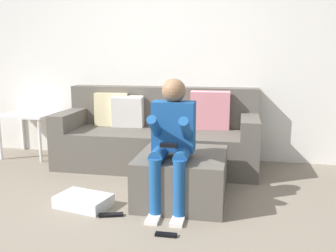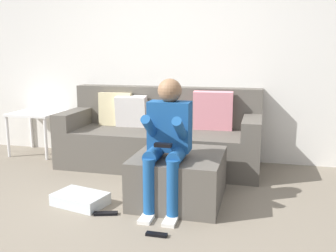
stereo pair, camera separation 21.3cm
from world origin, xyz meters
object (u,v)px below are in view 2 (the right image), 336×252
(side_table, at_px, (37,117))
(couch_sectional, at_px, (161,136))
(remote_near_ottoman, at_px, (157,235))
(remote_by_storage_bin, at_px, (106,213))
(ottoman, at_px, (179,177))
(storage_bin, at_px, (80,199))
(person_seated, at_px, (167,136))

(side_table, bearing_deg, couch_sectional, -3.19)
(remote_near_ottoman, relative_size, remote_by_storage_bin, 0.82)
(couch_sectional, bearing_deg, ottoman, -66.38)
(ottoman, height_order, side_table, side_table)
(storage_bin, bearing_deg, remote_near_ottoman, -25.68)
(person_seated, distance_m, remote_by_storage_bin, 0.82)
(side_table, relative_size, remote_near_ottoman, 3.76)
(couch_sectional, distance_m, person_seated, 1.31)
(storage_bin, relative_size, side_table, 0.75)
(ottoman, distance_m, remote_near_ottoman, 0.74)
(couch_sectional, relative_size, ottoman, 2.79)
(ottoman, xyz_separation_m, remote_by_storage_bin, (-0.52, -0.46, -0.20))
(person_seated, distance_m, remote_near_ottoman, 0.82)
(storage_bin, xyz_separation_m, remote_near_ottoman, (0.81, -0.39, -0.04))
(ottoman, height_order, person_seated, person_seated)
(couch_sectional, height_order, ottoman, couch_sectional)
(storage_bin, bearing_deg, side_table, 132.83)
(remote_by_storage_bin, bearing_deg, couch_sectional, 70.07)
(ottoman, distance_m, person_seated, 0.46)
(ottoman, relative_size, storage_bin, 1.82)
(couch_sectional, distance_m, remote_by_storage_bin, 1.53)
(side_table, height_order, remote_by_storage_bin, side_table)
(couch_sectional, distance_m, storage_bin, 1.43)
(remote_near_ottoman, bearing_deg, ottoman, 89.37)
(person_seated, height_order, storage_bin, person_seated)
(couch_sectional, height_order, side_table, couch_sectional)
(storage_bin, xyz_separation_m, side_table, (-1.35, 1.45, 0.43))
(couch_sectional, distance_m, side_table, 1.72)
(remote_by_storage_bin, bearing_deg, ottoman, 24.45)
(storage_bin, height_order, remote_by_storage_bin, storage_bin)
(person_seated, distance_m, storage_bin, 0.96)
(couch_sectional, height_order, remote_near_ottoman, couch_sectional)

